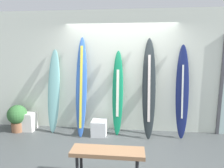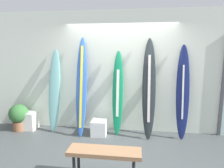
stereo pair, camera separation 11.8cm
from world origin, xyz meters
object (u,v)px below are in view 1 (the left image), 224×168
(surfboard_cobalt, at_px, (81,87))
(surfboard_navy, at_px, (182,92))
(display_block_center, at_px, (99,128))
(potted_plant, at_px, (17,117))
(display_block_left, at_px, (28,121))
(bench, at_px, (108,154))
(surfboard_charcoal, at_px, (149,89))
(surfboard_emerald, at_px, (118,93))
(surfboard_seafoam, at_px, (54,92))

(surfboard_cobalt, relative_size, surfboard_navy, 1.08)
(display_block_center, bearing_deg, potted_plant, 179.37)
(display_block_left, xyz_separation_m, bench, (2.13, -1.66, 0.21))
(surfboard_charcoal, height_order, display_block_center, surfboard_charcoal)
(surfboard_emerald, bearing_deg, display_block_left, -178.45)
(surfboard_emerald, bearing_deg, surfboard_charcoal, -5.74)
(surfboard_emerald, xyz_separation_m, display_block_left, (-2.14, -0.06, -0.74))
(surfboard_seafoam, relative_size, surfboard_navy, 0.95)
(surfboard_navy, relative_size, bench, 1.92)
(surfboard_seafoam, distance_m, bench, 2.33)
(surfboard_seafoam, height_order, surfboard_charcoal, surfboard_charcoal)
(surfboard_cobalt, distance_m, surfboard_emerald, 0.83)
(surfboard_emerald, relative_size, display_block_center, 5.57)
(surfboard_seafoam, height_order, display_block_left, surfboard_seafoam)
(surfboard_charcoal, xyz_separation_m, display_block_center, (-1.09, -0.10, -0.90))
(display_block_left, bearing_deg, surfboard_cobalt, -2.10)
(surfboard_seafoam, bearing_deg, display_block_left, -175.40)
(surfboard_charcoal, bearing_deg, bench, -112.91)
(surfboard_seafoam, bearing_deg, surfboard_charcoal, -1.65)
(surfboard_emerald, distance_m, surfboard_charcoal, 0.70)
(potted_plant, bearing_deg, bench, -33.91)
(surfboard_emerald, bearing_deg, bench, -90.42)
(surfboard_emerald, relative_size, bench, 1.79)
(surfboard_charcoal, bearing_deg, display_block_left, 179.78)
(surfboard_seafoam, distance_m, surfboard_navy, 2.90)
(display_block_left, bearing_deg, potted_plant, -158.75)
(surfboard_seafoam, xyz_separation_m, potted_plant, (-0.86, -0.14, -0.59))
(surfboard_emerald, bearing_deg, display_block_center, -157.87)
(surfboard_cobalt, xyz_separation_m, potted_plant, (-1.55, -0.04, -0.73))
(surfboard_cobalt, xyz_separation_m, surfboard_navy, (2.21, 0.10, -0.09))
(surfboard_cobalt, relative_size, potted_plant, 3.47)
(potted_plant, bearing_deg, display_block_center, -0.63)
(display_block_left, height_order, display_block_center, display_block_left)
(surfboard_cobalt, bearing_deg, surfboard_charcoal, 1.46)
(surfboard_emerald, distance_m, display_block_center, 0.89)
(surfboard_emerald, distance_m, surfboard_navy, 1.41)
(surfboard_emerald, relative_size, surfboard_charcoal, 0.87)
(surfboard_cobalt, distance_m, surfboard_navy, 2.22)
(surfboard_navy, bearing_deg, display_block_left, -179.25)
(surfboard_emerald, distance_m, display_block_left, 2.27)
(surfboard_charcoal, height_order, surfboard_navy, surfboard_charcoal)
(surfboard_seafoam, height_order, surfboard_navy, surfboard_navy)
(surfboard_charcoal, relative_size, potted_plant, 3.42)
(surfboard_cobalt, height_order, surfboard_charcoal, surfboard_cobalt)
(surfboard_seafoam, xyz_separation_m, surfboard_navy, (2.90, -0.01, 0.05))
(bench, bearing_deg, surfboard_cobalt, 116.21)
(display_block_center, bearing_deg, surfboard_charcoal, 5.00)
(surfboard_seafoam, bearing_deg, surfboard_cobalt, -8.36)
(surfboard_cobalt, xyz_separation_m, display_block_left, (-1.34, 0.05, -0.87))
(surfboard_cobalt, height_order, surfboard_navy, surfboard_cobalt)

